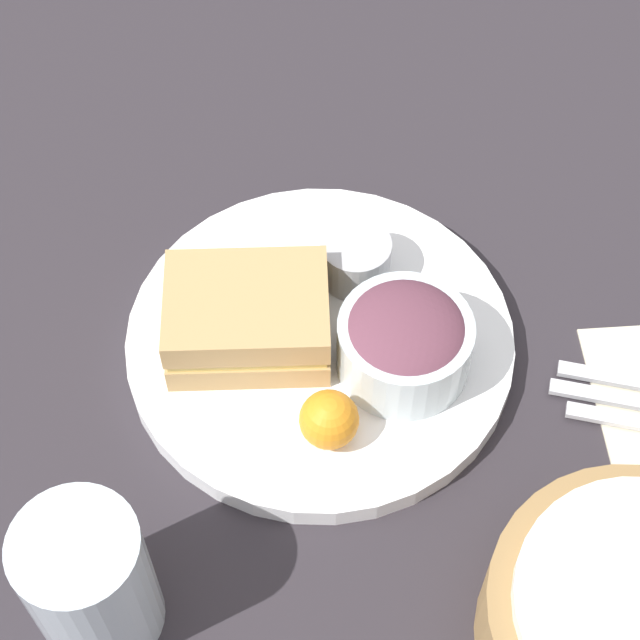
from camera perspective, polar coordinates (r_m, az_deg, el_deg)
ground_plane at (r=0.86m, az=0.00°, el=-1.51°), size 4.00×4.00×0.00m
plate at (r=0.85m, az=0.00°, el=-1.15°), size 0.31×0.31×0.02m
sandwich at (r=0.82m, az=-3.87°, el=-0.14°), size 0.13×0.10×0.06m
salad_bowl at (r=0.80m, az=4.54°, el=-1.11°), size 0.10×0.10×0.06m
dressing_cup at (r=0.86m, az=1.90°, el=3.26°), size 0.06×0.06×0.04m
orange_wedge at (r=0.78m, az=0.24°, el=-5.35°), size 0.04×0.04×0.04m
drink_glass at (r=0.72m, az=-12.16°, el=-13.53°), size 0.08×0.08×0.12m
bread_basket at (r=0.75m, az=16.61°, el=-15.36°), size 0.20×0.20×0.08m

